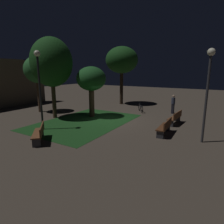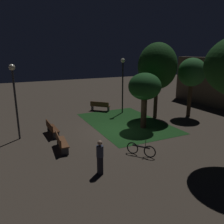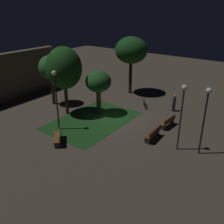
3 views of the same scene
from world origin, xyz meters
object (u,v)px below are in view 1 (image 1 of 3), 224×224
(tree_lawn_side, at_px, (37,70))
(lamp_post_near_wall, at_px, (208,81))
(bicycle, at_px, (141,108))
(bench_front_left, at_px, (165,126))
(bench_by_lamp, at_px, (175,117))
(tree_near_wall, at_px, (122,60))
(lamp_post_plaza_west, at_px, (39,77))
(bench_path_side, at_px, (39,132))
(tree_tall_center, at_px, (52,63))
(tree_left_canopy, at_px, (91,80))
(pedestrian, at_px, (173,104))

(tree_lawn_side, distance_m, lamp_post_near_wall, 13.38)
(lamp_post_near_wall, bearing_deg, bicycle, 46.23)
(bench_front_left, height_order, bench_by_lamp, same)
(tree_near_wall, bearing_deg, lamp_post_plaza_west, -178.90)
(tree_lawn_side, bearing_deg, lamp_post_plaza_west, -127.37)
(bench_front_left, relative_size, bench_path_side, 1.12)
(bench_front_left, bearing_deg, tree_tall_center, 92.51)
(bench_by_lamp, height_order, tree_tall_center, tree_tall_center)
(tree_near_wall, relative_size, lamp_post_plaza_west, 1.29)
(lamp_post_near_wall, height_order, bicycle, lamp_post_near_wall)
(tree_near_wall, xyz_separation_m, tree_lawn_side, (-7.42, 4.30, -1.05))
(lamp_post_near_wall, relative_size, bicycle, 3.41)
(bicycle, bearing_deg, lamp_post_near_wall, -133.77)
(bench_front_left, bearing_deg, tree_lawn_side, 87.47)
(tree_left_canopy, bearing_deg, bicycle, -34.83)
(lamp_post_plaza_west, xyz_separation_m, lamp_post_near_wall, (2.72, -8.84, -0.07))
(bench_front_left, relative_size, lamp_post_plaza_west, 0.38)
(tree_tall_center, xyz_separation_m, tree_near_wall, (8.30, -1.49, 0.51))
(bench_front_left, distance_m, bench_path_side, 6.90)
(bench_by_lamp, distance_m, pedestrian, 3.51)
(bench_front_left, relative_size, pedestrian, 1.13)
(bench_front_left, height_order, lamp_post_near_wall, lamp_post_near_wall)
(pedestrian, bearing_deg, tree_lawn_side, 117.51)
(tree_lawn_side, xyz_separation_m, bicycle, (4.66, -7.74, -3.31))
(lamp_post_plaza_west, height_order, lamp_post_near_wall, lamp_post_plaza_west)
(tree_tall_center, xyz_separation_m, bicycle, (5.54, -4.93, -3.86))
(bench_by_lamp, height_order, pedestrian, pedestrian)
(lamp_post_near_wall, distance_m, bicycle, 8.27)
(tree_lawn_side, bearing_deg, bench_front_left, -92.53)
(tree_tall_center, bearing_deg, bench_front_left, -87.49)
(lamp_post_plaza_west, bearing_deg, tree_left_canopy, -7.91)
(tree_left_canopy, distance_m, lamp_post_plaza_west, 4.38)
(bench_by_lamp, bearing_deg, tree_near_wall, 52.86)
(bench_path_side, height_order, pedestrian, pedestrian)
(tree_near_wall, height_order, tree_lawn_side, tree_near_wall)
(bench_by_lamp, relative_size, lamp_post_plaza_west, 0.38)
(tree_left_canopy, bearing_deg, pedestrian, -49.41)
(tree_tall_center, xyz_separation_m, pedestrian, (6.30, -7.60, -3.35))
(tree_left_canopy, height_order, pedestrian, tree_left_canopy)
(bench_by_lamp, relative_size, tree_tall_center, 0.30)
(bench_front_left, xyz_separation_m, bench_path_side, (-4.41, 5.31, 0.00))
(bench_by_lamp, xyz_separation_m, pedestrian, (3.35, 0.97, 0.37))
(pedestrian, bearing_deg, tree_tall_center, 129.66)
(bench_by_lamp, bearing_deg, pedestrian, 16.14)
(tree_left_canopy, height_order, tree_lawn_side, tree_lawn_side)
(bench_by_lamp, xyz_separation_m, tree_near_wall, (5.36, 7.07, 4.23))
(bench_front_left, relative_size, tree_tall_center, 0.30)
(bicycle, relative_size, pedestrian, 0.85)
(tree_left_canopy, relative_size, lamp_post_plaza_west, 0.83)
(bench_by_lamp, bearing_deg, bicycle, 54.48)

